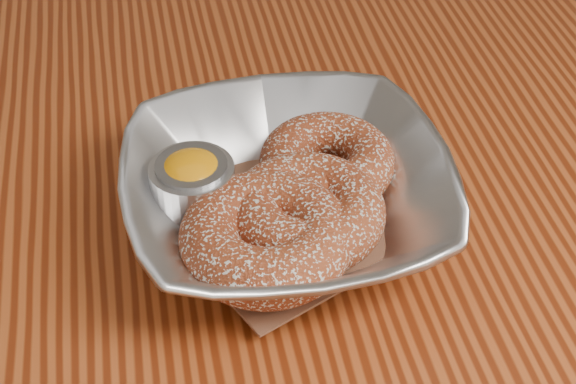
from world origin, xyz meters
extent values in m
cube|color=maroon|center=(0.00, 0.00, 0.73)|extent=(1.20, 0.80, 0.04)
imported|color=silver|center=(0.04, 0.02, 0.78)|extent=(0.21, 0.21, 0.05)
cube|color=brown|center=(0.04, 0.02, 0.76)|extent=(0.19, 0.19, 0.00)
torus|color=brown|center=(0.07, 0.05, 0.78)|extent=(0.12, 0.12, 0.03)
torus|color=brown|center=(0.05, 0.00, 0.78)|extent=(0.11, 0.11, 0.04)
torus|color=brown|center=(0.02, -0.01, 0.78)|extent=(0.11, 0.11, 0.04)
cylinder|color=silver|center=(-0.02, 0.04, 0.78)|extent=(0.05, 0.05, 0.04)
cylinder|color=gray|center=(-0.02, 0.04, 0.78)|extent=(0.05, 0.05, 0.04)
ellipsoid|color=#FF9807|center=(-0.02, 0.04, 0.79)|extent=(0.04, 0.04, 0.03)
camera|label=1|loc=(-0.04, -0.39, 1.15)|focal=55.00mm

